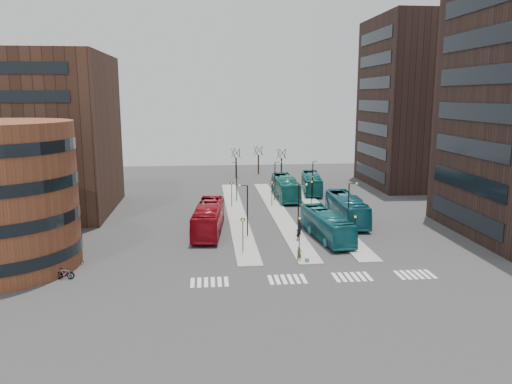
{
  "coord_description": "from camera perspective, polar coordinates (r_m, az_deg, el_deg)",
  "views": [
    {
      "loc": [
        -8.13,
        -38.2,
        16.3
      ],
      "look_at": [
        -2.21,
        19.89,
        5.0
      ],
      "focal_mm": 35.0,
      "sensor_mm": 36.0,
      "label": 1
    }
  ],
  "objects": [
    {
      "name": "office_block",
      "position": [
        76.86,
        -25.62,
        5.93
      ],
      "size": [
        25.0,
        20.12,
        22.0
      ],
      "color": "#432A1F",
      "rests_on": "ground"
    },
    {
      "name": "commuter_a",
      "position": [
        57.28,
        -6.26,
        -4.85
      ],
      "size": [
        0.8,
        0.65,
        1.53
      ],
      "primitive_type": "imported",
      "rotation": [
        0.0,
        0.0,
        3.25
      ],
      "color": "black",
      "rests_on": "ground"
    },
    {
      "name": "teal_bus_a",
      "position": [
        58.13,
        8.07,
        -3.79
      ],
      "size": [
        4.05,
        11.87,
        3.24
      ],
      "primitive_type": "imported",
      "rotation": [
        0.0,
        0.0,
        0.12
      ],
      "color": "#155F69",
      "rests_on": "ground"
    },
    {
      "name": "island_left",
      "position": [
        70.22,
        -2.29,
        -2.41
      ],
      "size": [
        2.5,
        45.0,
        0.15
      ],
      "primitive_type": "cube",
      "color": "gray",
      "rests_on": "ground"
    },
    {
      "name": "bicycle_near",
      "position": [
        49.06,
        -20.93,
        -8.68
      ],
      "size": [
        1.62,
        0.6,
        0.85
      ],
      "primitive_type": "imported",
      "rotation": [
        0.0,
        0.0,
        1.55
      ],
      "color": "gray",
      "rests_on": "ground"
    },
    {
      "name": "bicycle_mid",
      "position": [
        48.7,
        -21.04,
        -8.71
      ],
      "size": [
        1.79,
        0.7,
        1.05
      ],
      "primitive_type": "imported",
      "rotation": [
        0.0,
        0.0,
        1.45
      ],
      "color": "gray",
      "rests_on": "ground"
    },
    {
      "name": "red_bus",
      "position": [
        60.37,
        -5.44,
        -3.02
      ],
      "size": [
        4.25,
        13.0,
        3.55
      ],
      "primitive_type": "imported",
      "rotation": [
        0.0,
        0.0,
        -0.1
      ],
      "color": "maroon",
      "rests_on": "ground"
    },
    {
      "name": "commuter_c",
      "position": [
        59.45,
        4.98,
        -4.1
      ],
      "size": [
        1.25,
        1.32,
        1.8
      ],
      "primitive_type": "imported",
      "rotation": [
        0.0,
        0.0,
        4.03
      ],
      "color": "black",
      "rests_on": "ground"
    },
    {
      "name": "tower_far",
      "position": [
        96.9,
        18.91,
        9.61
      ],
      "size": [
        20.12,
        20.0,
        30.0
      ],
      "color": "black",
      "rests_on": "ground"
    },
    {
      "name": "teal_bus_c",
      "position": [
        66.3,
        10.31,
        -1.9
      ],
      "size": [
        3.21,
        12.67,
        3.51
      ],
      "primitive_type": "imported",
      "rotation": [
        0.0,
        0.0,
        -0.02
      ],
      "color": "#155B6A",
      "rests_on": "ground"
    },
    {
      "name": "island_mid",
      "position": [
        70.83,
        2.57,
        -2.3
      ],
      "size": [
        2.5,
        45.0,
        0.15
      ],
      "primitive_type": "cube",
      "color": "gray",
      "rests_on": "ground"
    },
    {
      "name": "bicycle_far",
      "position": [
        52.1,
        -19.99,
        -7.47
      ],
      "size": [
        1.72,
        1.01,
        0.86
      ],
      "primitive_type": "imported",
      "rotation": [
        0.0,
        0.0,
        1.86
      ],
      "color": "gray",
      "rests_on": "ground"
    },
    {
      "name": "sign_poles",
      "position": [
        63.5,
        3.14,
        -1.7
      ],
      "size": [
        12.45,
        22.12,
        3.65
      ],
      "color": "black",
      "rests_on": "ground"
    },
    {
      "name": "suitcase",
      "position": [
        50.03,
        5.85,
        -7.82
      ],
      "size": [
        0.41,
        0.33,
        0.5
      ],
      "primitive_type": "cube",
      "rotation": [
        0.0,
        0.0,
        -0.03
      ],
      "color": "#1C2D9A",
      "rests_on": "ground"
    },
    {
      "name": "teal_bus_d",
      "position": [
        85.5,
        6.38,
        1.01
      ],
      "size": [
        4.26,
        12.04,
        3.28
      ],
      "primitive_type": "imported",
      "rotation": [
        0.0,
        0.0,
        -0.13
      ],
      "color": "#146568",
      "rests_on": "ground"
    },
    {
      "name": "commuter_b",
      "position": [
        56.94,
        4.85,
        -4.93
      ],
      "size": [
        0.64,
        0.96,
        1.52
      ],
      "primitive_type": "imported",
      "rotation": [
        0.0,
        0.0,
        1.23
      ],
      "color": "black",
      "rests_on": "ground"
    },
    {
      "name": "island_right",
      "position": [
        71.93,
        7.3,
        -2.17
      ],
      "size": [
        2.5,
        45.0,
        0.15
      ],
      "primitive_type": "cube",
      "color": "gray",
      "rests_on": "ground"
    },
    {
      "name": "teal_bus_b",
      "position": [
        80.25,
        3.38,
        0.5
      ],
      "size": [
        3.03,
        12.73,
        3.54
      ],
      "primitive_type": "imported",
      "rotation": [
        0.0,
        0.0,
        -0.0
      ],
      "color": "#13625E",
      "rests_on": "ground"
    },
    {
      "name": "lamp_posts",
      "position": [
        68.26,
        3.36,
        0.19
      ],
      "size": [
        14.04,
        20.24,
        6.12
      ],
      "color": "black",
      "rests_on": "ground"
    },
    {
      "name": "crosswalk_stripes",
      "position": [
        46.3,
        6.99,
        -9.74
      ],
      "size": [
        22.35,
        2.4,
        0.01
      ],
      "color": "silver",
      "rests_on": "ground"
    },
    {
      "name": "traveller",
      "position": [
        50.28,
        4.96,
        -7.08
      ],
      "size": [
        0.67,
        0.58,
        1.55
      ],
      "primitive_type": "imported",
      "rotation": [
        0.0,
        0.0,
        0.46
      ],
      "color": "#463F2A",
      "rests_on": "ground"
    },
    {
      "name": "bare_trees",
      "position": [
        102.34,
        0.29,
        3.33
      ],
      "size": [
        10.97,
        8.14,
        5.9
      ],
      "color": "black",
      "rests_on": "ground"
    },
    {
      "name": "ground",
      "position": [
        42.32,
        5.84,
        -11.76
      ],
      "size": [
        160.0,
        160.0,
        0.0
      ],
      "primitive_type": "plane",
      "color": "#2D2D30",
      "rests_on": "ground"
    }
  ]
}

